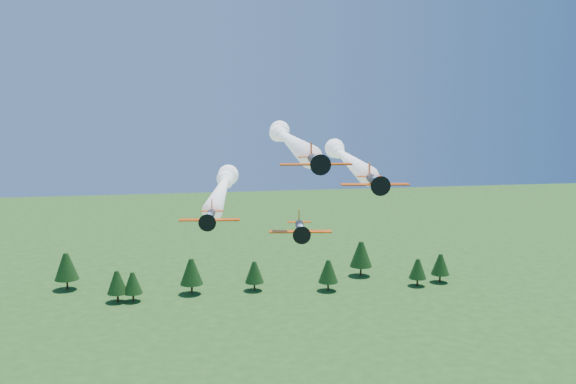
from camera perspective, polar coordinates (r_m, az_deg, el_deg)
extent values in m
cylinder|color=black|center=(65.99, 2.45, 2.80)|extent=(1.42, 5.45, 1.00)
cone|color=black|center=(62.89, 2.82, 2.50)|extent=(1.07, 0.97, 1.00)
cone|color=black|center=(62.30, 2.89, 2.44)|extent=(0.47, 0.48, 0.44)
cylinder|color=black|center=(62.13, 2.91, 2.42)|extent=(2.09, 0.21, 2.10)
cube|color=#E94600|center=(65.63, 2.49, 2.48)|extent=(7.47, 1.93, 0.12)
cube|color=#E94600|center=(69.48, 2.07, 3.14)|extent=(2.95, 1.07, 0.07)
cube|color=#E94600|center=(69.50, 2.06, 3.80)|extent=(0.16, 0.95, 1.45)
ellipsoid|color=#90ABDF|center=(65.06, 2.55, 3.07)|extent=(0.81, 1.25, 0.62)
sphere|color=white|center=(108.63, -0.51, 5.14)|extent=(2.30, 2.30, 2.30)
sphere|color=white|center=(114.12, -0.73, 5.31)|extent=(3.00, 3.00, 3.00)
sphere|color=white|center=(119.61, -0.93, 5.47)|extent=(3.70, 3.70, 3.70)
cylinder|color=black|center=(76.36, -6.96, -2.18)|extent=(1.61, 5.27, 0.96)
cone|color=black|center=(73.41, -7.15, -2.63)|extent=(1.06, 0.98, 0.96)
cone|color=black|center=(72.84, -7.19, -2.72)|extent=(0.47, 0.48, 0.42)
cylinder|color=black|center=(72.68, -7.20, -2.74)|extent=(2.01, 0.29, 2.02)
cube|color=#E94600|center=(76.05, -6.98, -2.47)|extent=(7.22, 2.19, 0.12)
cube|color=#E94600|center=(79.70, -6.76, -1.68)|extent=(2.87, 1.16, 0.07)
cube|color=#E94600|center=(79.66, -6.77, -1.13)|extent=(0.20, 0.92, 1.39)
ellipsoid|color=#90ABDF|center=(75.45, -7.02, -2.02)|extent=(0.83, 1.23, 0.60)
sphere|color=white|center=(107.79, -5.60, 1.03)|extent=(2.30, 2.30, 2.30)
sphere|color=white|center=(111.72, -5.49, 1.30)|extent=(3.00, 3.00, 3.00)
sphere|color=white|center=(115.65, -5.38, 1.56)|extent=(3.70, 3.70, 3.70)
cylinder|color=black|center=(76.92, 7.69, 0.98)|extent=(1.88, 5.99, 1.09)
cone|color=black|center=(73.56, 8.13, 0.62)|extent=(1.22, 1.12, 1.09)
cone|color=black|center=(72.92, 8.21, 0.55)|extent=(0.54, 0.55, 0.48)
cylinder|color=black|center=(72.74, 8.24, 0.53)|extent=(2.28, 0.35, 2.29)
cube|color=#E94600|center=(76.54, 7.74, 0.68)|extent=(8.21, 2.56, 0.13)
cube|color=#E94600|center=(80.71, 7.24, 1.39)|extent=(3.26, 1.35, 0.08)
cube|color=#E94600|center=(80.71, 7.24, 2.02)|extent=(0.24, 1.04, 1.58)
ellipsoid|color=#90ABDF|center=(75.90, 7.82, 1.21)|extent=(0.96, 1.40, 0.68)
sphere|color=white|center=(113.18, 4.64, 3.50)|extent=(2.30, 2.30, 2.30)
sphere|color=white|center=(117.72, 4.39, 3.71)|extent=(3.00, 3.00, 3.00)
sphere|color=white|center=(122.27, 4.16, 3.90)|extent=(3.70, 3.70, 3.70)
cylinder|color=black|center=(84.96, 1.10, -3.24)|extent=(1.94, 6.07, 1.11)
cone|color=black|center=(81.56, 1.21, -3.75)|extent=(1.23, 1.14, 1.11)
cone|color=black|center=(80.92, 1.23, -3.85)|extent=(0.55, 0.56, 0.49)
cylinder|color=black|center=(80.73, 1.23, -3.88)|extent=(2.31, 0.37, 2.32)
cube|color=#E94600|center=(84.60, 1.11, -3.54)|extent=(8.31, 2.63, 0.13)
cube|color=#E94600|center=(88.79, 0.98, -2.68)|extent=(3.31, 1.38, 0.08)
cube|color=#E94600|center=(88.73, 0.98, -2.10)|extent=(0.25, 1.05, 1.60)
ellipsoid|color=#90ABDF|center=(83.90, 1.13, -3.08)|extent=(0.98, 1.43, 0.69)
cylinder|color=#382314|center=(186.32, -14.89, -9.05)|extent=(0.60, 0.60, 2.48)
cone|color=black|center=(185.04, -14.95, -7.74)|extent=(5.66, 5.66, 6.37)
cylinder|color=#382314|center=(185.73, -13.59, -9.08)|extent=(0.60, 0.60, 2.32)
cone|color=black|center=(184.52, -13.64, -7.85)|extent=(5.31, 5.31, 5.97)
cylinder|color=#382314|center=(189.14, -8.55, -8.51)|extent=(0.60, 0.60, 2.90)
cone|color=black|center=(187.68, -8.58, -7.00)|extent=(6.63, 6.63, 7.46)
cylinder|color=#382314|center=(198.50, 11.42, -7.84)|extent=(0.60, 0.60, 2.31)
cone|color=black|center=(197.37, 11.46, -6.69)|extent=(5.29, 5.29, 5.95)
cylinder|color=#382314|center=(190.41, 3.59, -8.36)|extent=(0.60, 0.60, 2.57)
cone|color=black|center=(189.11, 3.60, -7.03)|extent=(5.87, 5.87, 6.60)
cylinder|color=#382314|center=(203.62, 13.35, -7.46)|extent=(0.60, 0.60, 2.46)
cone|color=black|center=(202.46, 13.39, -6.27)|extent=(5.62, 5.62, 6.32)
cylinder|color=#382314|center=(190.42, -3.00, -8.38)|extent=(0.60, 0.60, 2.44)
cone|color=black|center=(189.18, -3.01, -7.11)|extent=(5.58, 5.58, 6.28)
cylinder|color=#382314|center=(201.82, -19.03, -7.77)|extent=(0.60, 0.60, 3.08)
cone|color=black|center=(200.37, -19.10, -6.26)|extent=(7.03, 7.03, 7.91)
cylinder|color=#382314|center=(206.12, 6.48, -6.99)|extent=(0.60, 0.60, 3.09)
cone|color=black|center=(204.70, 6.51, -5.50)|extent=(7.07, 7.07, 7.95)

